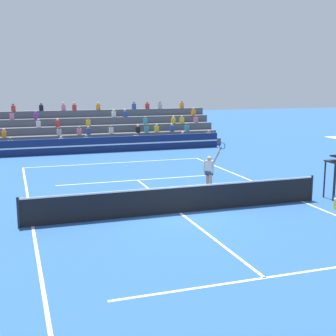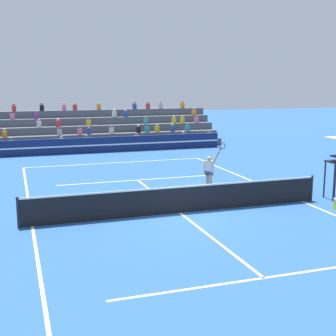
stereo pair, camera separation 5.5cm
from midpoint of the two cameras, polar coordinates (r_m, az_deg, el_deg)
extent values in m
plane|color=#285699|center=(18.18, 1.39, -5.49)|extent=(120.00, 120.00, 0.00)
cube|color=white|center=(29.38, -6.54, 0.64)|extent=(11.00, 0.10, 0.01)
cube|color=white|center=(17.18, -16.26, -6.87)|extent=(0.10, 23.80, 0.01)
cube|color=white|center=(20.66, 15.92, -3.93)|extent=(0.10, 23.80, 0.01)
cube|color=white|center=(12.68, 11.60, -12.98)|extent=(8.25, 0.10, 0.01)
cube|color=white|center=(24.15, -3.81, -1.47)|extent=(8.25, 0.10, 0.01)
cube|color=white|center=(18.18, 1.39, -5.48)|extent=(0.10, 12.85, 0.01)
cylinder|color=black|center=(17.02, -17.87, -5.21)|extent=(0.10, 0.10, 1.10)
cylinder|color=black|center=(20.78, 17.03, -2.35)|extent=(0.10, 0.10, 1.10)
cube|color=black|center=(18.05, 1.40, -3.96)|extent=(11.90, 0.02, 1.00)
cube|color=white|center=(17.93, 1.41, -2.32)|extent=(11.90, 0.04, 0.06)
cube|color=navy|center=(33.75, -8.20, 2.82)|extent=(18.00, 0.24, 1.10)
cube|color=white|center=(33.63, -8.16, 2.79)|extent=(18.00, 0.02, 0.10)
cube|color=#4C515B|center=(35.03, -8.57, 2.64)|extent=(19.52, 0.95, 0.55)
cube|color=silver|center=(35.41, -3.93, 3.62)|extent=(0.32, 0.22, 0.44)
sphere|color=brown|center=(35.38, -3.94, 4.13)|extent=(0.18, 0.18, 0.18)
cube|color=purple|center=(36.53, 1.75, 3.85)|extent=(0.32, 0.22, 0.44)
sphere|color=beige|center=(36.49, 1.75, 4.35)|extent=(0.18, 0.18, 0.18)
cube|color=teal|center=(34.66, -9.98, 3.34)|extent=(0.32, 0.22, 0.44)
sphere|color=#9E7051|center=(34.62, -10.00, 3.86)|extent=(0.18, 0.18, 0.18)
cube|color=#B2B2B7|center=(34.44, -12.94, 3.18)|extent=(0.32, 0.22, 0.44)
sphere|color=beige|center=(34.41, -12.96, 3.71)|extent=(0.18, 0.18, 0.18)
cube|color=#338C4C|center=(34.29, -18.67, 2.86)|extent=(0.32, 0.22, 0.44)
sphere|color=brown|center=(34.25, -18.70, 3.39)|extent=(0.18, 0.18, 0.18)
cube|color=yellow|center=(37.35, 4.96, 3.97)|extent=(0.32, 0.22, 0.44)
sphere|color=#9E7051|center=(37.32, 4.97, 4.45)|extent=(0.18, 0.18, 0.18)
cube|color=#4C515B|center=(35.93, -8.85, 3.27)|extent=(19.52, 0.95, 1.10)
cube|color=yellow|center=(36.78, -1.44, 4.76)|extent=(0.32, 0.22, 0.44)
sphere|color=tan|center=(36.75, -1.44, 5.26)|extent=(0.18, 0.18, 0.18)
cube|color=silver|center=(35.89, -6.99, 4.54)|extent=(0.32, 0.22, 0.44)
sphere|color=brown|center=(35.85, -7.00, 5.05)|extent=(0.18, 0.18, 0.18)
cube|color=teal|center=(36.54, -2.70, 4.72)|extent=(0.32, 0.22, 0.44)
sphere|color=brown|center=(36.51, -2.70, 5.21)|extent=(0.18, 0.18, 0.18)
cube|color=pink|center=(35.48, -10.82, 4.37)|extent=(0.32, 0.22, 0.44)
sphere|color=brown|center=(35.45, -10.84, 4.88)|extent=(0.18, 0.18, 0.18)
cube|color=orange|center=(35.17, -19.41, 3.90)|extent=(0.32, 0.22, 0.44)
sphere|color=tan|center=(35.14, -19.44, 4.42)|extent=(0.18, 0.18, 0.18)
cube|color=#B2B2B7|center=(35.32, -13.18, 4.25)|extent=(0.32, 0.22, 0.44)
sphere|color=brown|center=(35.29, -13.20, 4.76)|extent=(0.18, 0.18, 0.18)
cube|color=black|center=(36.36, -3.74, 4.68)|extent=(0.32, 0.22, 0.44)
sphere|color=beige|center=(36.33, -3.75, 5.18)|extent=(0.18, 0.18, 0.18)
cube|color=#2D4CA5|center=(35.58, -9.72, 4.42)|extent=(0.32, 0.22, 0.44)
sphere|color=tan|center=(35.55, -9.74, 4.93)|extent=(0.18, 0.18, 0.18)
cube|color=#2D4CA5|center=(37.17, 0.43, 4.82)|extent=(0.32, 0.22, 0.44)
sphere|color=beige|center=(37.14, 0.43, 5.32)|extent=(0.18, 0.18, 0.18)
cube|color=teal|center=(37.60, 2.29, 4.88)|extent=(0.32, 0.22, 0.44)
sphere|color=brown|center=(37.57, 2.29, 5.37)|extent=(0.18, 0.18, 0.18)
cube|color=#4C515B|center=(36.82, -9.11, 3.86)|extent=(19.52, 0.95, 1.65)
cube|color=yellow|center=(36.49, -9.74, 5.43)|extent=(0.32, 0.22, 0.44)
sphere|color=brown|center=(36.46, -9.76, 5.94)|extent=(0.18, 0.18, 0.18)
cube|color=pink|center=(38.85, 3.37, 5.87)|extent=(0.32, 0.22, 0.44)
sphere|color=brown|center=(38.82, 3.37, 6.34)|extent=(0.18, 0.18, 0.18)
cube|color=silver|center=(36.11, -15.56, 5.15)|extent=(0.32, 0.22, 0.44)
sphere|color=tan|center=(36.08, -15.59, 5.65)|extent=(0.18, 0.18, 0.18)
cube|color=yellow|center=(38.16, 0.61, 5.80)|extent=(0.32, 0.22, 0.44)
sphere|color=beige|center=(38.13, 0.62, 6.28)|extent=(0.18, 0.18, 0.18)
cube|color=red|center=(36.21, -13.35, 5.26)|extent=(0.32, 0.22, 0.44)
sphere|color=beige|center=(36.18, -13.37, 5.77)|extent=(0.18, 0.18, 0.18)
cube|color=teal|center=(37.45, -2.82, 5.70)|extent=(0.32, 0.22, 0.44)
sphere|color=#9E7051|center=(37.43, -2.82, 6.19)|extent=(0.18, 0.18, 0.18)
cube|color=yellow|center=(38.41, 1.65, 5.83)|extent=(0.32, 0.22, 0.44)
sphere|color=tan|center=(38.38, 1.65, 6.31)|extent=(0.18, 0.18, 0.18)
cube|color=#4C515B|center=(37.73, -9.37, 4.43)|extent=(19.52, 0.95, 2.20)
cube|color=pink|center=(36.96, -18.54, 5.96)|extent=(0.32, 0.22, 0.44)
sphere|color=brown|center=(36.94, -18.57, 6.46)|extent=(0.18, 0.18, 0.18)
cube|color=silver|center=(37.77, -6.67, 6.52)|extent=(0.32, 0.22, 0.44)
sphere|color=beige|center=(37.75, -6.69, 7.00)|extent=(0.18, 0.18, 0.18)
cube|color=purple|center=(37.01, -15.85, 6.11)|extent=(0.32, 0.22, 0.44)
sphere|color=#9E7051|center=(36.98, -15.87, 6.61)|extent=(0.18, 0.18, 0.18)
cube|color=#2D4CA5|center=(37.97, -5.33, 6.57)|extent=(0.32, 0.22, 0.44)
sphere|color=beige|center=(37.95, -5.33, 7.05)|extent=(0.18, 0.18, 0.18)
cube|color=orange|center=(39.75, 3.08, 6.77)|extent=(0.32, 0.22, 0.44)
sphere|color=tan|center=(39.73, 3.09, 7.23)|extent=(0.18, 0.18, 0.18)
cube|color=#4C515B|center=(38.63, -9.61, 4.98)|extent=(19.52, 0.95, 2.75)
cube|color=red|center=(39.40, -2.59, 7.54)|extent=(0.32, 0.22, 0.44)
sphere|color=#9E7051|center=(39.38, -2.59, 8.01)|extent=(0.18, 0.18, 0.18)
cube|color=orange|center=(38.47, -8.56, 7.37)|extent=(0.32, 0.22, 0.44)
sphere|color=beige|center=(38.45, -8.57, 7.84)|extent=(0.18, 0.18, 0.18)
cube|color=pink|center=(38.08, -12.66, 7.20)|extent=(0.32, 0.22, 0.44)
sphere|color=tan|center=(38.07, -12.68, 7.68)|extent=(0.18, 0.18, 0.18)
cube|color=black|center=(37.94, -15.24, 7.07)|extent=(0.32, 0.22, 0.44)
sphere|color=brown|center=(37.93, -15.26, 7.56)|extent=(0.18, 0.18, 0.18)
cube|color=#2D4CA5|center=(39.10, -4.22, 7.50)|extent=(0.32, 0.22, 0.44)
sphere|color=brown|center=(39.08, -4.22, 7.97)|extent=(0.18, 0.18, 0.18)
cube|color=#B2B2B7|center=(39.72, -1.03, 7.58)|extent=(0.32, 0.22, 0.44)
sphere|color=#9E7051|center=(39.70, -1.03, 8.04)|extent=(0.18, 0.18, 0.18)
cube|color=orange|center=(40.35, 1.65, 7.62)|extent=(0.32, 0.22, 0.44)
sphere|color=brown|center=(40.33, 1.65, 8.08)|extent=(0.18, 0.18, 0.18)
cube|color=red|center=(38.18, -11.40, 7.25)|extent=(0.32, 0.22, 0.44)
sphere|color=tan|center=(38.16, -11.41, 7.73)|extent=(0.18, 0.18, 0.18)
cube|color=red|center=(37.88, -18.38, 6.90)|extent=(0.32, 0.22, 0.44)
sphere|color=brown|center=(37.86, -18.41, 7.39)|extent=(0.18, 0.18, 0.18)
cylinder|color=black|center=(21.00, 19.51, -1.67)|extent=(0.07, 0.07, 1.60)
cylinder|color=black|center=(21.50, 18.47, -1.33)|extent=(0.07, 0.07, 1.60)
cylinder|color=black|center=(21.83, 19.65, -1.23)|extent=(0.07, 0.07, 1.60)
cube|color=black|center=(21.27, 19.72, 0.75)|extent=(0.68, 0.76, 0.06)
cylinder|color=tan|center=(21.32, 4.74, -1.87)|extent=(0.14, 0.14, 0.90)
cylinder|color=tan|center=(21.15, 5.13, -1.98)|extent=(0.14, 0.14, 0.90)
cube|color=navy|center=(21.16, 4.96, -0.62)|extent=(0.35, 0.38, 0.20)
cube|color=silver|center=(21.10, 4.98, 0.18)|extent=(0.37, 0.41, 0.56)
sphere|color=tan|center=(21.04, 4.99, 1.14)|extent=(0.22, 0.22, 0.22)
cube|color=white|center=(21.45, 4.78, -2.91)|extent=(0.28, 0.25, 0.09)
cube|color=white|center=(21.27, 5.17, -3.03)|extent=(0.28, 0.25, 0.09)
cylinder|color=tan|center=(21.24, 4.42, 0.09)|extent=(0.09, 0.09, 0.56)
cylinder|color=tan|center=(20.83, 5.85, 1.38)|extent=(0.28, 0.35, 0.57)
cylinder|color=black|center=(20.69, 6.32, 2.29)|extent=(0.10, 0.13, 0.21)
torus|color=black|center=(20.62, 6.54, 2.70)|extent=(0.26, 0.36, 0.42)
sphere|color=#C6DB33|center=(27.78, -4.98, 0.16)|extent=(0.07, 0.07, 0.07)
camera|label=1|loc=(0.03, -90.07, -0.01)|focal=50.00mm
camera|label=2|loc=(0.03, 89.93, 0.01)|focal=50.00mm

